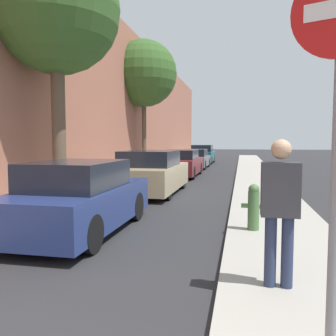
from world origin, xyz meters
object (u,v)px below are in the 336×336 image
at_px(parked_car_navy, 80,199).
at_px(parked_car_teal, 203,155).
at_px(street_tree_near, 56,11).
at_px(parked_car_grey, 195,159).
at_px(fire_hydrant, 254,206).
at_px(pedestrian, 280,204).
at_px(parked_car_champagne, 151,173).
at_px(street_tree_far, 144,74).
at_px(bicycle, 274,189).
at_px(parked_car_maroon, 181,164).

relative_size(parked_car_navy, parked_car_teal, 0.92).
xyz_separation_m(parked_car_navy, street_tree_near, (-1.96, 2.77, 4.71)).
xyz_separation_m(parked_car_grey, fire_hydrant, (3.30, -16.40, -0.04)).
bearing_deg(street_tree_near, pedestrian, -41.96).
relative_size(parked_car_champagne, parked_car_grey, 1.00).
distance_m(street_tree_near, street_tree_far, 10.33).
xyz_separation_m(parked_car_teal, bicycle, (4.00, -18.18, -0.25)).
bearing_deg(parked_car_navy, parked_car_champagne, 89.41).
distance_m(parked_car_navy, pedestrian, 4.17).
relative_size(street_tree_near, fire_hydrant, 8.07).
xyz_separation_m(street_tree_near, street_tree_far, (-0.42, 10.31, 0.22)).
bearing_deg(parked_car_maroon, street_tree_near, -103.60).
height_order(parked_car_teal, street_tree_near, street_tree_near).
xyz_separation_m(parked_car_navy, parked_car_teal, (0.00, 22.01, 0.03)).
distance_m(parked_car_champagne, street_tree_near, 5.70).
bearing_deg(parked_car_maroon, street_tree_far, 142.80).
bearing_deg(parked_car_teal, fire_hydrant, -81.22).
height_order(parked_car_champagne, parked_car_grey, parked_car_champagne).
bearing_deg(parked_car_champagne, street_tree_far, 107.42).
bearing_deg(parked_car_teal, street_tree_far, -104.95).
distance_m(parked_car_navy, parked_car_grey, 16.83).
distance_m(fire_hydrant, bicycle, 3.46).
bearing_deg(parked_car_grey, parked_car_champagne, -89.91).
relative_size(parked_car_maroon, street_tree_far, 0.60).
bearing_deg(street_tree_near, parked_car_champagne, 51.77).
distance_m(parked_car_grey, street_tree_near, 14.99).
bearing_deg(bicycle, parked_car_grey, 110.43).
xyz_separation_m(parked_car_maroon, bicycle, (3.93, -7.39, -0.20)).
bearing_deg(street_tree_far, street_tree_near, -87.69).
xyz_separation_m(parked_car_champagne, street_tree_near, (-2.02, -2.56, 4.68)).
bearing_deg(parked_car_champagne, parked_car_grey, 90.09).
height_order(parked_car_champagne, pedestrian, pedestrian).
xyz_separation_m(street_tree_near, pedestrian, (5.50, -4.94, -4.29)).
xyz_separation_m(parked_car_teal, street_tree_near, (-1.97, -19.24, 4.68)).
bearing_deg(parked_car_teal, parked_car_grey, -89.65).
distance_m(parked_car_navy, fire_hydrant, 3.37).
bearing_deg(fire_hydrant, street_tree_far, 114.32).
bearing_deg(street_tree_far, bicycle, -55.39).
bearing_deg(parked_car_teal, bicycle, -77.58).
bearing_deg(street_tree_near, bicycle, 10.07).
bearing_deg(street_tree_far, fire_hydrant, -65.68).
bearing_deg(parked_car_grey, street_tree_near, -98.08).
relative_size(parked_car_navy, fire_hydrant, 4.46).
bearing_deg(parked_car_champagne, parked_car_navy, -90.59).
bearing_deg(parked_car_maroon, pedestrian, -75.54).
xyz_separation_m(parked_car_grey, parked_car_teal, (-0.03, 5.17, 0.09)).
xyz_separation_m(parked_car_navy, fire_hydrant, (3.34, 0.44, -0.10)).
relative_size(parked_car_navy, street_tree_far, 0.53).
xyz_separation_m(parked_car_teal, pedestrian, (3.53, -24.18, 0.39)).
bearing_deg(street_tree_far, parked_car_champagne, -72.58).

